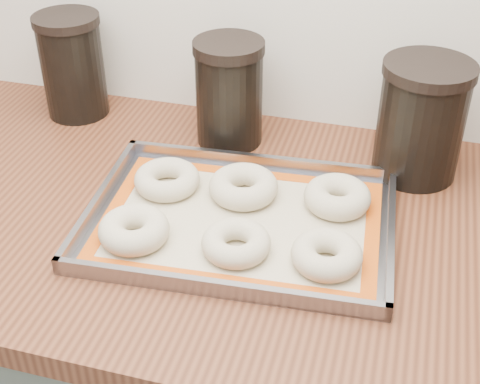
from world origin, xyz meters
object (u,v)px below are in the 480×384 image
(bagel_front_left, at_px, (134,230))
(bagel_back_mid, at_px, (243,186))
(canister_mid, at_px, (229,92))
(bagel_front_right, at_px, (327,255))
(bagel_back_right, at_px, (337,197))
(canister_right, at_px, (421,120))
(bagel_back_left, at_px, (167,179))
(bagel_front_mid, at_px, (236,243))
(baking_tray, at_px, (240,221))
(canister_left, at_px, (73,65))

(bagel_front_left, bearing_deg, bagel_back_mid, 50.41)
(bagel_back_mid, relative_size, canister_mid, 0.58)
(bagel_front_left, distance_m, bagel_front_right, 0.28)
(bagel_back_right, height_order, canister_right, canister_right)
(bagel_back_left, distance_m, bagel_back_mid, 0.13)
(bagel_front_mid, distance_m, canister_right, 0.38)
(bagel_back_right, distance_m, canister_right, 0.20)
(bagel_back_right, distance_m, canister_mid, 0.29)
(bagel_front_right, relative_size, bagel_back_right, 0.96)
(bagel_front_left, bearing_deg, baking_tray, 31.43)
(bagel_back_right, bearing_deg, canister_mid, 143.75)
(baking_tray, xyz_separation_m, bagel_front_left, (-0.14, -0.08, 0.02))
(bagel_back_mid, height_order, canister_left, canister_left)
(bagel_front_mid, height_order, bagel_back_right, bagel_back_right)
(bagel_back_mid, distance_m, bagel_back_right, 0.15)
(bagel_back_right, xyz_separation_m, canister_right, (0.11, 0.14, 0.08))
(bagel_front_right, height_order, bagel_back_mid, bagel_back_mid)
(canister_right, bearing_deg, canister_left, 176.19)
(bagel_front_right, xyz_separation_m, bagel_back_left, (-0.28, 0.12, -0.00))
(bagel_back_left, distance_m, canister_right, 0.42)
(bagel_front_left, bearing_deg, canister_mid, 81.13)
(bagel_back_mid, bearing_deg, bagel_front_mid, -79.04)
(bagel_front_left, height_order, canister_right, canister_right)
(bagel_back_right, bearing_deg, bagel_front_right, -87.31)
(bagel_back_mid, bearing_deg, canister_left, 153.00)
(bagel_front_mid, bearing_deg, baking_tray, 101.05)
(bagel_back_left, height_order, bagel_back_right, bagel_back_right)
(canister_left, height_order, canister_right, canister_right)
(baking_tray, bearing_deg, bagel_back_mid, 100.87)
(bagel_front_right, height_order, canister_left, canister_left)
(bagel_front_left, height_order, bagel_front_mid, bagel_front_left)
(baking_tray, relative_size, bagel_back_left, 4.51)
(baking_tray, xyz_separation_m, bagel_front_mid, (0.01, -0.07, 0.01))
(bagel_front_mid, bearing_deg, canister_right, 51.69)
(baking_tray, distance_m, bagel_back_left, 0.15)
(bagel_back_mid, xyz_separation_m, canister_left, (-0.39, 0.20, 0.08))
(bagel_front_mid, xyz_separation_m, canister_mid, (-0.10, 0.31, 0.07))
(bagel_front_mid, xyz_separation_m, bagel_front_right, (0.13, 0.01, 0.00))
(bagel_front_mid, distance_m, canister_mid, 0.34)
(bagel_front_mid, xyz_separation_m, bagel_back_right, (0.12, 0.15, 0.00))
(bagel_front_left, relative_size, bagel_front_mid, 1.05)
(bagel_front_mid, distance_m, bagel_front_right, 0.13)
(bagel_back_mid, relative_size, canister_left, 0.56)
(bagel_front_left, relative_size, bagel_front_right, 1.04)
(canister_right, bearing_deg, baking_tray, -137.80)
(bagel_front_mid, xyz_separation_m, canister_left, (-0.42, 0.34, 0.08))
(bagel_back_left, distance_m, bagel_back_right, 0.28)
(bagel_front_left, distance_m, canister_mid, 0.34)
(bagel_front_right, relative_size, canister_right, 0.51)
(baking_tray, xyz_separation_m, bagel_back_left, (-0.14, 0.06, 0.01))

